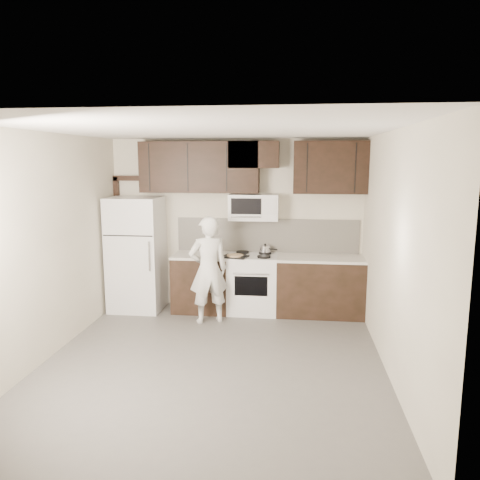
% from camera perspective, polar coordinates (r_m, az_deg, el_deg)
% --- Properties ---
extents(floor, '(4.50, 4.50, 0.00)m').
position_cam_1_polar(floor, '(5.74, -3.33, -14.71)').
color(floor, '#595653').
rests_on(floor, ground).
extents(back_wall, '(4.00, 0.00, 4.00)m').
position_cam_1_polar(back_wall, '(7.52, -0.47, 1.93)').
color(back_wall, '#B8B19D').
rests_on(back_wall, ground).
extents(ceiling, '(4.50, 4.50, 0.00)m').
position_cam_1_polar(ceiling, '(5.23, -3.63, 13.30)').
color(ceiling, white).
rests_on(ceiling, back_wall).
extents(counter_run, '(2.95, 0.64, 0.91)m').
position_cam_1_polar(counter_run, '(7.34, 3.93, -5.41)').
color(counter_run, black).
rests_on(counter_run, floor).
extents(stove, '(0.76, 0.66, 0.94)m').
position_cam_1_polar(stove, '(7.36, 1.57, -5.32)').
color(stove, silver).
rests_on(stove, floor).
extents(backsplash, '(2.90, 0.02, 0.54)m').
position_cam_1_polar(backsplash, '(7.49, 3.32, 0.56)').
color(backsplash, beige).
rests_on(backsplash, counter_run).
extents(upper_cabinets, '(3.48, 0.35, 0.78)m').
position_cam_1_polar(upper_cabinets, '(7.25, 1.00, 9.03)').
color(upper_cabinets, black).
rests_on(upper_cabinets, back_wall).
extents(microwave, '(0.76, 0.42, 0.40)m').
position_cam_1_polar(microwave, '(7.26, 1.69, 4.03)').
color(microwave, silver).
rests_on(microwave, upper_cabinets).
extents(refrigerator, '(0.80, 0.76, 1.80)m').
position_cam_1_polar(refrigerator, '(7.60, -12.49, -1.66)').
color(refrigerator, silver).
rests_on(refrigerator, floor).
extents(door_trim, '(0.50, 0.08, 2.12)m').
position_cam_1_polar(door_trim, '(7.96, -14.35, 1.32)').
color(door_trim, black).
rests_on(door_trim, floor).
extents(saucepan, '(0.28, 0.18, 0.16)m').
position_cam_1_polar(saucepan, '(7.38, 3.10, -1.18)').
color(saucepan, silver).
rests_on(saucepan, stove).
extents(baking_tray, '(0.43, 0.36, 0.02)m').
position_cam_1_polar(baking_tray, '(7.12, -0.60, -2.03)').
color(baking_tray, black).
rests_on(baking_tray, counter_run).
extents(pizza, '(0.30, 0.30, 0.02)m').
position_cam_1_polar(pizza, '(7.11, -0.60, -1.89)').
color(pizza, tan).
rests_on(pizza, baking_tray).
extents(person, '(0.68, 0.58, 1.58)m').
position_cam_1_polar(person, '(6.85, -3.88, -3.64)').
color(person, white).
rests_on(person, floor).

